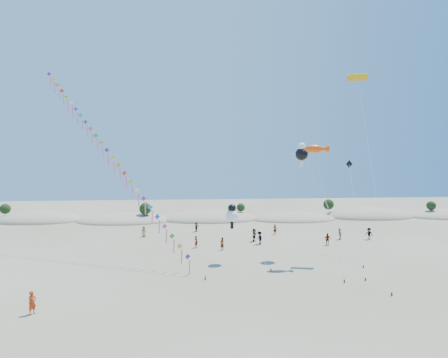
# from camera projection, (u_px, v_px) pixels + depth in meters

# --- Properties ---
(ground) EXTENTS (160.00, 160.00, 0.00)m
(ground) POSITION_uv_depth(u_px,v_px,m) (240.00, 323.00, 26.80)
(ground) COLOR #7C6F55
(ground) RESTS_ON ground
(dune_ridge) EXTENTS (145.30, 11.49, 5.57)m
(dune_ridge) POSITION_uv_depth(u_px,v_px,m) (215.00, 219.00, 71.78)
(dune_ridge) COLOR gray
(dune_ridge) RESTS_ON ground
(kite_train) EXTENTS (21.88, 20.00, 24.25)m
(kite_train) POSITION_uv_depth(u_px,v_px,m) (108.00, 152.00, 45.10)
(kite_train) COLOR #3F2D1E
(kite_train) RESTS_ON ground
(fish_kite) EXTENTS (2.70, 7.76, 13.32)m
(fish_kite) POSITION_uv_depth(u_px,v_px,m) (317.00, 149.00, 41.87)
(fish_kite) COLOR #3F2D1E
(fish_kite) RESTS_ON ground
(cartoon_kite_low) EXTENTS (4.44, 4.54, 6.63)m
(cartoon_kite_low) POSITION_uv_depth(u_px,v_px,m) (232.00, 214.00, 42.20)
(cartoon_kite_low) COLOR #3F2D1E
(cartoon_kite_low) RESTS_ON ground
(cartoon_kite_high) EXTENTS (4.49, 10.79, 13.68)m
(cartoon_kite_high) POSITION_uv_depth(u_px,v_px,m) (302.00, 153.00, 44.89)
(cartoon_kite_high) COLOR #3F2D1E
(cartoon_kite_high) RESTS_ON ground
(parafoil_kite) EXTENTS (4.13, 14.48, 21.94)m
(parafoil_kite) POSITION_uv_depth(u_px,v_px,m) (358.00, 80.00, 44.70)
(parafoil_kite) COLOR #3F2D1E
(parafoil_kite) RESTS_ON ground
(dark_kite) EXTENTS (2.37, 8.53, 11.55)m
(dark_kite) POSITION_uv_depth(u_px,v_px,m) (353.00, 188.00, 45.90)
(dark_kite) COLOR #3F2D1E
(dark_kite) RESTS_ON ground
(flyer_foreground) EXTENTS (0.70, 0.78, 1.79)m
(flyer_foreground) POSITION_uv_depth(u_px,v_px,m) (32.00, 303.00, 28.23)
(flyer_foreground) COLOR #B4300E
(flyer_foreground) RESTS_ON ground
(beachgoers) EXTENTS (33.79, 13.28, 1.81)m
(beachgoers) POSITION_uv_depth(u_px,v_px,m) (267.00, 235.00, 53.56)
(beachgoers) COLOR slate
(beachgoers) RESTS_ON ground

